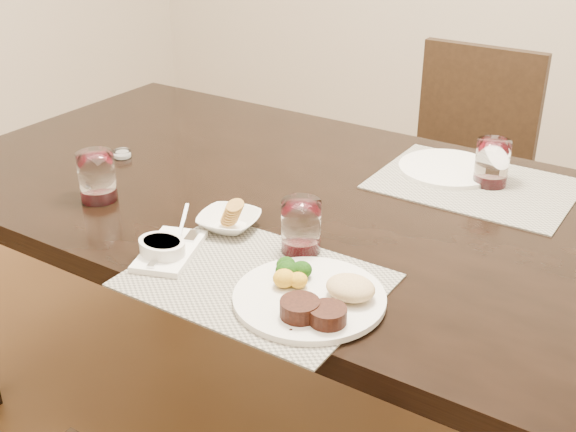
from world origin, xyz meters
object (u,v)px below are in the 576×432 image
Objects in this scene: steak_knife at (307,319)px; cracker_bowl at (229,221)px; far_plate at (448,168)px; dinner_plate at (315,296)px; chair_far at (462,167)px; wine_glass_near at (301,229)px.

steak_knife is 0.38m from cracker_bowl.
steak_knife and far_plate have the same top height.
chair_far is at bearing 102.51° from dinner_plate.
dinner_plate reaches higher than far_plate.
chair_far is 3.65× the size of far_plate.
steak_knife is at bearing -55.62° from wine_glass_near.
chair_far reaches higher than steak_knife.
cracker_bowl is (-0.30, 0.15, 0.00)m from dinner_plate.
chair_far is at bearing 93.83° from wine_glass_near.
far_plate is (-0.05, 0.75, 0.00)m from steak_knife.
chair_far is 1.37m from dinner_plate.
steak_knife is 0.91× the size of far_plate.
cracker_bowl is at bearing 166.25° from steak_knife.
chair_far is 1.22m from wine_glass_near.
far_plate is at bearing 96.32° from dinner_plate.
far_plate is (0.17, -0.63, 0.26)m from chair_far.
far_plate is (-0.03, 0.70, -0.01)m from dinner_plate.
steak_knife is (0.22, -1.38, 0.26)m from chair_far.
dinner_plate is at bearing -26.33° from cracker_bowl.
steak_knife is at bearing -69.05° from dinner_plate.
wine_glass_near is (-0.14, 0.20, 0.04)m from steak_knife.
cracker_bowl is at bearing 180.00° from wine_glass_near.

